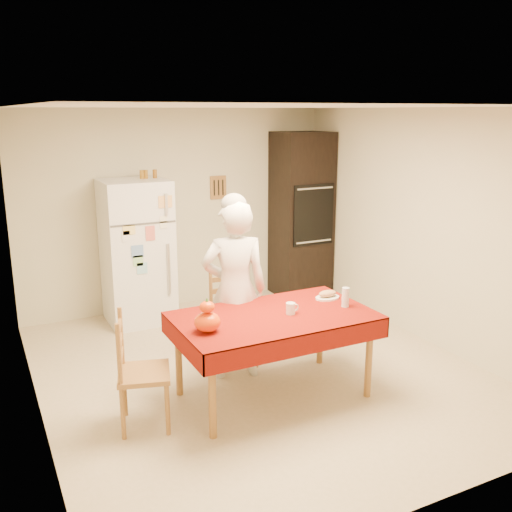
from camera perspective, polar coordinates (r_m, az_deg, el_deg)
floor at (r=5.69m, az=0.19°, el=-11.33°), size 4.50×4.50×0.00m
room_shell at (r=5.20m, az=0.20°, el=5.00°), size 4.02×4.52×2.51m
refrigerator at (r=6.86m, az=-11.81°, el=0.41°), size 0.75×0.74×1.70m
oven_cabinet at (r=7.73m, az=4.56°, el=4.11°), size 0.70×0.62×2.20m
dining_table at (r=4.96m, az=1.78°, el=-6.63°), size 1.70×1.00×0.76m
chair_far at (r=5.71m, az=-2.46°, el=-5.74°), size 0.46×0.45×0.95m
chair_left at (r=4.66m, az=-11.97°, el=-10.85°), size 0.50×0.51×0.95m
seated_woman at (r=5.30m, az=-2.14°, el=-3.45°), size 0.70×0.56×1.69m
coffee_mug at (r=4.94m, az=3.48°, el=-5.26°), size 0.08×0.08×0.10m
pumpkin_lower at (r=4.56m, az=-4.89°, el=-6.59°), size 0.21×0.21×0.16m
pumpkin_upper at (r=4.52m, az=-4.92°, el=-5.10°), size 0.12×0.12×0.09m
wine_glass at (r=5.16m, az=8.94°, el=-4.09°), size 0.07×0.07×0.18m
bread_plate at (r=5.38m, az=7.15°, el=-4.16°), size 0.24×0.24×0.02m
bread_loaf at (r=5.36m, az=7.16°, el=-3.75°), size 0.18×0.10×0.06m
spice_jar_left at (r=6.79m, az=-11.35°, el=8.00°), size 0.05×0.05×0.10m
spice_jar_mid at (r=6.80m, az=-10.98°, el=8.03°), size 0.05×0.05×0.10m
spice_jar_right at (r=6.83m, az=-10.08°, el=8.10°), size 0.05×0.05×0.10m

